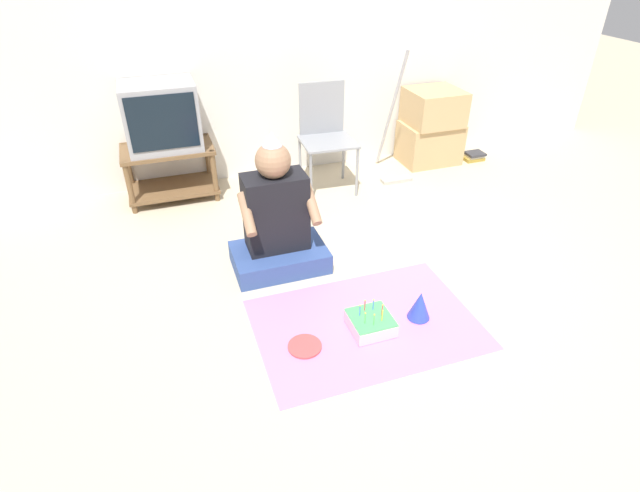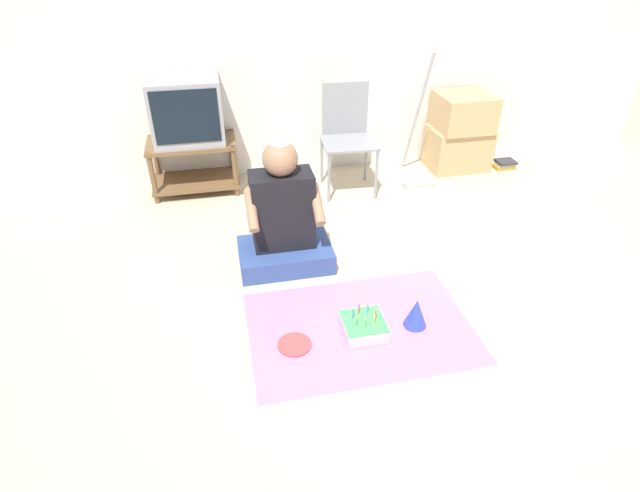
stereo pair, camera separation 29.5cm
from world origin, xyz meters
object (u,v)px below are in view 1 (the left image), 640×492
cardboard_box_stack (431,127)px  dust_mop (394,142)px  book_pile (474,156)px  birthday_cake (371,323)px  tv (161,116)px  paper_plate (305,346)px  person_seated (277,223)px  party_hat_blue (420,305)px  folding_chair (325,130)px

cardboard_box_stack → dust_mop: bearing=-157.7°
book_pile → birthday_cake: birthday_cake is taller
tv → paper_plate: size_ratio=2.99×
tv → person_seated: bearing=-65.6°
party_hat_blue → paper_plate: size_ratio=0.95×
tv → cardboard_box_stack: (2.41, -0.04, -0.35)m
dust_mop → birthday_cake: 2.12m
book_pile → person_seated: person_seated is taller
dust_mop → party_hat_blue: bearing=-111.1°
cardboard_box_stack → party_hat_blue: size_ratio=3.89×
dust_mop → birthday_cake: size_ratio=4.82×
folding_chair → cardboard_box_stack: bearing=9.1°
cardboard_box_stack → tv: bearing=179.2°
book_pile → party_hat_blue: party_hat_blue is taller
book_pile → party_hat_blue: 2.53m
paper_plate → birthday_cake: bearing=2.8°
folding_chair → book_pile: 1.64m
dust_mop → birthday_cake: bearing=-119.0°
folding_chair → birthday_cake: (-0.38, -1.86, -0.46)m
tv → dust_mop: size_ratio=0.49×
person_seated → party_hat_blue: 1.05m
cardboard_box_stack → party_hat_blue: cardboard_box_stack is taller
person_seated → party_hat_blue: size_ratio=5.26×
folding_chair → person_seated: bearing=-123.7°
folding_chair → party_hat_blue: bearing=-92.2°
tv → book_pile: (2.86, -0.16, -0.66)m
cardboard_box_stack → person_seated: person_seated is taller
folding_chair → cardboard_box_stack: folding_chair is taller
folding_chair → person_seated: size_ratio=0.94×
book_pile → paper_plate: 3.05m
person_seated → paper_plate: (-0.08, -0.82, -0.31)m
tv → person_seated: tv is taller
person_seated → book_pile: bearing=26.0°
person_seated → party_hat_blue: bearing=-51.7°
party_hat_blue → cardboard_box_stack: bearing=59.5°
cardboard_box_stack → birthday_cake: 2.55m
book_pile → folding_chair: bearing=-177.9°
cardboard_box_stack → dust_mop: 0.53m
dust_mop → paper_plate: dust_mop is taller
folding_chair → party_hat_blue: folding_chair is taller
tv → folding_chair: bearing=-9.5°
cardboard_box_stack → book_pile: size_ratio=3.55×
birthday_cake → folding_chair: bearing=78.4°
folding_chair → book_pile: folding_chair is taller
party_hat_blue → person_seated: bearing=128.3°
cardboard_box_stack → birthday_cake: size_ratio=2.92×
paper_plate → folding_chair: bearing=67.4°
cardboard_box_stack → party_hat_blue: 2.38m
cardboard_box_stack → birthday_cake: cardboard_box_stack is taller
folding_chair → party_hat_blue: (-0.07, -1.86, -0.41)m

